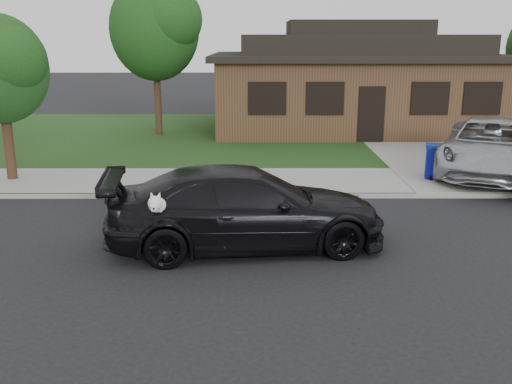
{
  "coord_description": "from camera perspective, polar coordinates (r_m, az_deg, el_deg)",
  "views": [
    {
      "loc": [
        -0.51,
        -10.85,
        4.04
      ],
      "look_at": [
        -0.47,
        0.03,
        1.1
      ],
      "focal_mm": 40.0,
      "sensor_mm": 36.0,
      "label": 1
    }
  ],
  "objects": [
    {
      "name": "ground",
      "position": [
        11.59,
        2.32,
        -5.3
      ],
      "size": [
        120.0,
        120.0,
        0.0
      ],
      "primitive_type": "plane",
      "color": "black",
      "rests_on": "ground"
    },
    {
      "name": "sidewalk",
      "position": [
        16.35,
        1.57,
        1.03
      ],
      "size": [
        60.0,
        3.0,
        0.12
      ],
      "primitive_type": "cube",
      "color": "gray",
      "rests_on": "ground"
    },
    {
      "name": "curb",
      "position": [
        14.9,
        1.74,
        -0.38
      ],
      "size": [
        60.0,
        0.12,
        0.12
      ],
      "primitive_type": "cube",
      "color": "gray",
      "rests_on": "ground"
    },
    {
      "name": "lawn",
      "position": [
        24.19,
        1.0,
        5.66
      ],
      "size": [
        60.0,
        13.0,
        0.13
      ],
      "primitive_type": "cube",
      "color": "#193814",
      "rests_on": "ground"
    },
    {
      "name": "driveway",
      "position": [
        22.2,
        16.88,
        4.17
      ],
      "size": [
        4.5,
        13.0,
        0.14
      ],
      "primitive_type": "cube",
      "color": "gray",
      "rests_on": "ground"
    },
    {
      "name": "sedan",
      "position": [
        11.26,
        -1.04,
        -1.61
      ],
      "size": [
        5.74,
        2.91,
        1.6
      ],
      "rotation": [
        0.0,
        0.0,
        1.7
      ],
      "color": "black",
      "rests_on": "ground"
    },
    {
      "name": "minivan",
      "position": [
        18.28,
        22.38,
        4.22
      ],
      "size": [
        4.83,
        6.35,
        1.6
      ],
      "primitive_type": "imported",
      "rotation": [
        0.0,
        0.0,
        -0.43
      ],
      "color": "#A5A8AC",
      "rests_on": "driveway"
    },
    {
      "name": "recycling_bin",
      "position": [
        17.17,
        17.52,
        2.94
      ],
      "size": [
        0.73,
        0.73,
        1.0
      ],
      "rotation": [
        0.0,
        0.0,
        -0.26
      ],
      "color": "#0D1496",
      "rests_on": "sidewalk"
    },
    {
      "name": "house",
      "position": [
        26.31,
        9.83,
        10.76
      ],
      "size": [
        12.6,
        8.6,
        4.65
      ],
      "color": "#422B1C",
      "rests_on": "ground"
    },
    {
      "name": "tree_0",
      "position": [
        24.04,
        -9.76,
        15.97
      ],
      "size": [
        3.78,
        3.6,
        6.34
      ],
      "color": "#332114",
      "rests_on": "ground"
    },
    {
      "name": "tree_2",
      "position": [
        17.4,
        -23.98,
        11.31
      ],
      "size": [
        2.73,
        2.6,
        4.59
      ],
      "color": "#332114",
      "rests_on": "ground"
    }
  ]
}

